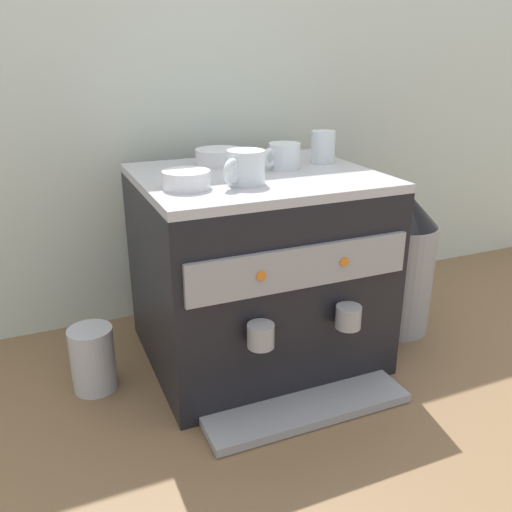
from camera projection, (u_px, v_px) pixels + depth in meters
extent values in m
plane|color=brown|center=(256.00, 350.00, 1.43)|extent=(4.00, 4.00, 0.00)
cube|color=silver|center=(208.00, 111.00, 1.52)|extent=(2.80, 0.03, 1.17)
cube|color=black|center=(256.00, 271.00, 1.35)|extent=(0.55, 0.47, 0.46)
cube|color=#B7B7BC|center=(256.00, 177.00, 1.27)|extent=(0.55, 0.47, 0.02)
cube|color=#939399|center=(302.00, 267.00, 1.11)|extent=(0.50, 0.01, 0.09)
cylinder|color=orange|center=(261.00, 276.00, 1.07)|extent=(0.02, 0.01, 0.02)
cylinder|color=orange|center=(344.00, 262.00, 1.14)|extent=(0.02, 0.01, 0.02)
cube|color=#939399|center=(307.00, 408.00, 1.18)|extent=(0.46, 0.12, 0.02)
cylinder|color=#939399|center=(261.00, 336.00, 1.09)|extent=(0.06, 0.06, 0.05)
cylinder|color=#939399|center=(348.00, 317.00, 1.17)|extent=(0.06, 0.06, 0.05)
cylinder|color=silver|center=(284.00, 156.00, 1.30)|extent=(0.08, 0.08, 0.06)
torus|color=silver|center=(269.00, 158.00, 1.27)|extent=(0.05, 0.03, 0.05)
cylinder|color=silver|center=(246.00, 167.00, 1.15)|extent=(0.08, 0.08, 0.07)
torus|color=silver|center=(232.00, 172.00, 1.11)|extent=(0.05, 0.04, 0.06)
cylinder|color=silver|center=(323.00, 147.00, 1.37)|extent=(0.06, 0.06, 0.08)
torus|color=silver|center=(327.00, 144.00, 1.40)|extent=(0.05, 0.05, 0.06)
cylinder|color=white|center=(186.00, 179.00, 1.12)|extent=(0.10, 0.10, 0.04)
cylinder|color=white|center=(187.00, 186.00, 1.12)|extent=(0.05, 0.05, 0.01)
cylinder|color=white|center=(220.00, 157.00, 1.35)|extent=(0.12, 0.12, 0.04)
cylinder|color=white|center=(220.00, 162.00, 1.36)|extent=(0.07, 0.07, 0.01)
cylinder|color=#939399|center=(398.00, 278.00, 1.50)|extent=(0.18, 0.18, 0.31)
cone|color=black|center=(405.00, 208.00, 1.43)|extent=(0.18, 0.18, 0.09)
cylinder|color=#B7B7BC|center=(93.00, 359.00, 1.25)|extent=(0.10, 0.10, 0.16)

